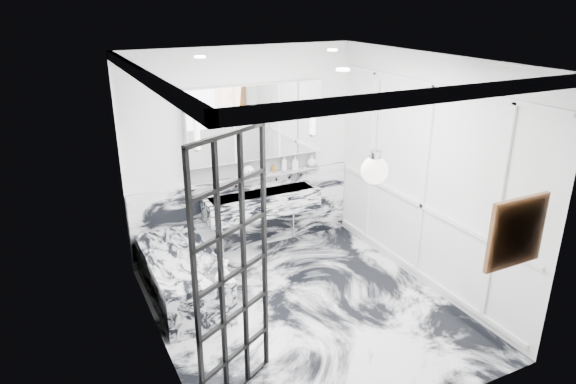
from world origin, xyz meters
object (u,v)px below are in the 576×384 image
crittall_door (233,274)px  trough_sink (262,203)px  mirror_cabinet (255,122)px  bathtub (182,277)px

crittall_door → trough_sink: (1.31, 2.39, -0.47)m
mirror_cabinet → bathtub: bearing=-147.9°
trough_sink → mirror_cabinet: 1.10m
crittall_door → bathtub: crittall_door is taller
trough_sink → crittall_door: bearing=-118.7°
bathtub → trough_sink: bearing=26.5°
trough_sink → bathtub: (-1.33, -0.66, -0.45)m
bathtub → mirror_cabinet: bearing=32.1°
crittall_door → bathtub: bearing=61.3°
crittall_door → trough_sink: crittall_door is taller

